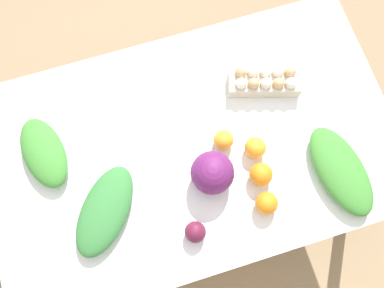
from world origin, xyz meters
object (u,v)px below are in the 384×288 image
at_px(greens_bunch_chard, 341,171).
at_px(orange_1, 267,203).
at_px(orange_3, 224,140).
at_px(egg_carton, 265,81).
at_px(greens_bunch_dandelion, 44,153).
at_px(orange_2, 261,174).
at_px(greens_bunch_scallion, 105,211).
at_px(cabbage_purple, 212,173).
at_px(orange_0, 255,148).
at_px(beet_root, 195,232).

height_order(greens_bunch_chard, orange_1, orange_1).
xyz_separation_m(greens_bunch_chard, orange_3, (-0.35, 0.23, -0.00)).
relative_size(egg_carton, greens_bunch_dandelion, 1.02).
bearing_deg(orange_2, greens_bunch_chard, -14.33).
xyz_separation_m(egg_carton, greens_bunch_scallion, (-0.68, -0.29, -0.01)).
bearing_deg(orange_1, greens_bunch_dandelion, 149.86).
bearing_deg(cabbage_purple, orange_0, 15.47).
bearing_deg(orange_1, beet_root, -175.70).
distance_m(cabbage_purple, egg_carton, 0.41).
distance_m(orange_0, orange_2, 0.10).
xyz_separation_m(egg_carton, orange_3, (-0.22, -0.17, -0.01)).
xyz_separation_m(beet_root, orange_2, (0.28, 0.12, 0.00)).
bearing_deg(greens_bunch_scallion, beet_root, -30.08).
height_order(egg_carton, greens_bunch_scallion, egg_carton).
height_order(greens_bunch_chard, orange_3, greens_bunch_chard).
relative_size(orange_0, orange_1, 0.97).
height_order(greens_bunch_dandelion, orange_3, greens_bunch_dandelion).
bearing_deg(beet_root, orange_1, 4.30).
bearing_deg(beet_root, orange_2, 23.52).
relative_size(cabbage_purple, greens_bunch_scallion, 0.46).
relative_size(orange_0, orange_2, 0.94).
bearing_deg(egg_carton, greens_bunch_chard, 126.24).
height_order(cabbage_purple, orange_2, cabbage_purple).
distance_m(cabbage_purple, greens_bunch_dandelion, 0.60).
bearing_deg(cabbage_purple, orange_3, 54.19).
relative_size(greens_bunch_dandelion, beet_root, 3.80).
relative_size(egg_carton, greens_bunch_chard, 0.82).
bearing_deg(egg_carton, orange_1, 87.92).
height_order(cabbage_purple, beet_root, cabbage_purple).
xyz_separation_m(cabbage_purple, greens_bunch_scallion, (-0.38, -0.01, -0.04)).
xyz_separation_m(egg_carton, orange_2, (-0.13, -0.33, -0.00)).
bearing_deg(orange_0, orange_2, -98.09).
distance_m(greens_bunch_dandelion, orange_0, 0.75).
distance_m(orange_2, orange_3, 0.18).
bearing_deg(orange_0, greens_bunch_scallion, -173.99).
xyz_separation_m(greens_bunch_scallion, beet_root, (0.27, -0.16, -0.00)).
relative_size(orange_1, orange_2, 0.97).
distance_m(egg_carton, greens_bunch_scallion, 0.74).
distance_m(greens_bunch_chard, orange_2, 0.28).
bearing_deg(orange_2, orange_3, 117.92).
height_order(greens_bunch_chard, beet_root, greens_bunch_chard).
relative_size(cabbage_purple, greens_bunch_dandelion, 0.54).
distance_m(greens_bunch_scallion, greens_bunch_dandelion, 0.30).
bearing_deg(beet_root, orange_0, 36.86).
bearing_deg(orange_3, greens_bunch_scallion, -165.47).
xyz_separation_m(egg_carton, orange_0, (-0.12, -0.23, -0.00)).
distance_m(beet_root, orange_3, 0.34).
xyz_separation_m(beet_root, orange_3, (0.19, 0.28, -0.00)).
distance_m(greens_bunch_dandelion, orange_2, 0.76).
xyz_separation_m(egg_carton, beet_root, (-0.41, -0.45, -0.01)).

